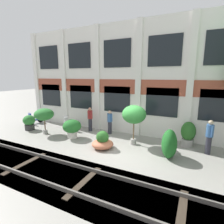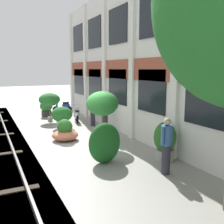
{
  "view_description": "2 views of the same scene",
  "coord_description": "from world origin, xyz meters",
  "views": [
    {
      "loc": [
        3.33,
        -7.74,
        3.78
      ],
      "look_at": [
        -1.31,
        1.7,
        1.59
      ],
      "focal_mm": 28.0,
      "sensor_mm": 36.0,
      "label": 1
    },
    {
      "loc": [
        10.03,
        -3.18,
        3.11
      ],
      "look_at": [
        0.11,
        1.65,
        1.29
      ],
      "focal_mm": 42.0,
      "sensor_mm": 36.0,
      "label": 2
    }
  ],
  "objects": [
    {
      "name": "ground_plane",
      "position": [
        0.0,
        0.0,
        0.0
      ],
      "size": [
        80.0,
        80.0,
        0.0
      ],
      "primitive_type": "plane",
      "color": "gray"
    },
    {
      "name": "apartment_facade",
      "position": [
        -0.0,
        2.96,
        3.51
      ],
      "size": [
        17.86,
        0.64,
        7.03
      ],
      "color": "silver",
      "rests_on": "ground"
    },
    {
      "name": "potted_plant_ribbed_drum",
      "position": [
        -3.42,
        0.42,
        0.68
      ],
      "size": [
        1.12,
        1.12,
        1.15
      ],
      "color": "beige",
      "rests_on": "ground"
    },
    {
      "name": "potted_plant_wide_bowl",
      "position": [
        -0.97,
        -0.13,
        0.35
      ],
      "size": [
        1.15,
        1.15,
        0.94
      ],
      "color": "#B76647",
      "rests_on": "ground"
    },
    {
      "name": "potted_plant_glazed_jar",
      "position": [
        -7.21,
        0.4,
        0.57
      ],
      "size": [
        0.82,
        0.82,
        1.05
      ],
      "color": "#333333",
      "rests_on": "ground"
    },
    {
      "name": "potted_plant_fluted_column",
      "position": [
        3.06,
        2.22,
        0.7
      ],
      "size": [
        0.76,
        0.76,
        1.35
      ],
      "color": "gray",
      "rests_on": "ground"
    },
    {
      "name": "potted_plant_terracotta_small",
      "position": [
        -5.54,
        0.26,
        1.29
      ],
      "size": [
        1.25,
        1.25,
        1.7
      ],
      "color": "gray",
      "rests_on": "ground"
    },
    {
      "name": "potted_plant_low_pan",
      "position": [
        0.31,
        1.12,
        1.69
      ],
      "size": [
        1.32,
        1.32,
        2.22
      ],
      "color": "gray",
      "rests_on": "ground"
    },
    {
      "name": "scooter_near_curb",
      "position": [
        -4.57,
        1.61,
        0.44
      ],
      "size": [
        1.37,
        0.57,
        0.98
      ],
      "rotation": [
        0.0,
        0.0,
        2.93
      ],
      "color": "black",
      "rests_on": "ground"
    },
    {
      "name": "scooter_second_parked",
      "position": [
        -8.24,
        1.82,
        0.44
      ],
      "size": [
        0.65,
        1.34,
        0.98
      ],
      "rotation": [
        0.0,
        0.0,
        4.41
      ],
      "color": "black",
      "rests_on": "ground"
    },
    {
      "name": "resident_by_doorway",
      "position": [
        4.02,
        1.54,
        0.92
      ],
      "size": [
        0.34,
        0.5,
        1.71
      ],
      "rotation": [
        0.0,
        0.0,
        -2.74
      ],
      "color": "#282833",
      "rests_on": "ground"
    },
    {
      "name": "resident_watching_tracks",
      "position": [
        -1.69,
        2.15,
        0.84
      ],
      "size": [
        0.48,
        0.34,
        1.57
      ],
      "rotation": [
        0.0,
        0.0,
        -2.07
      ],
      "color": "#282833",
      "rests_on": "ground"
    },
    {
      "name": "resident_near_plants",
      "position": [
        -3.18,
        2.08,
        0.89
      ],
      "size": [
        0.34,
        0.51,
        1.66
      ],
      "rotation": [
        0.0,
        0.0,
        -2.84
      ],
      "color": "#282833",
      "rests_on": "ground"
    },
    {
      "name": "topiary_hedge",
      "position": [
        2.35,
        0.29,
        0.68
      ],
      "size": [
        0.88,
        1.27,
        1.36
      ],
      "primitive_type": "ellipsoid",
      "rotation": [
        0.0,
        0.0,
        1.73
      ],
      "color": "#19561E",
      "rests_on": "ground"
    }
  ]
}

